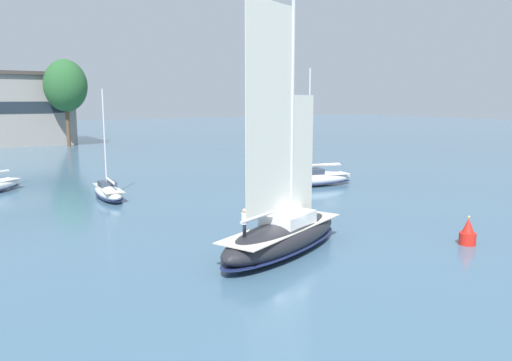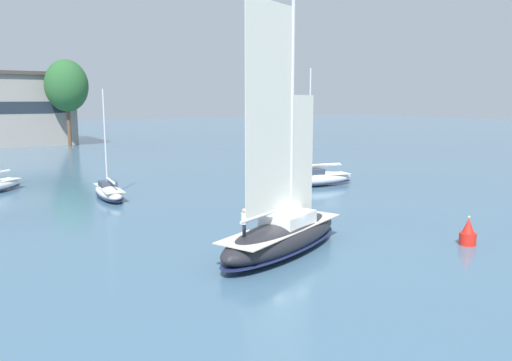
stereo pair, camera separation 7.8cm
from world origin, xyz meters
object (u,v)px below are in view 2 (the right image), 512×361
sailboat_main (283,232)px  channel_buoy (468,233)px  sailboat_moored_mid_channel (109,191)px  tree_shore_left (67,86)px  sailboat_moored_near_marina (314,178)px

sailboat_main → channel_buoy: (10.86, -5.28, -0.48)m
sailboat_moored_mid_channel → tree_shore_left: bearing=80.5°
tree_shore_left → sailboat_moored_mid_channel: 58.12m
sailboat_moored_near_marina → sailboat_moored_mid_channel: sailboat_moored_near_marina is taller
sailboat_main → sailboat_moored_mid_channel: 22.96m
sailboat_moored_mid_channel → channel_buoy: bearing=-62.3°
sailboat_moored_near_marina → sailboat_moored_mid_channel: (-20.66, 5.43, -0.15)m
channel_buoy → tree_shore_left: bearing=93.5°
tree_shore_left → sailboat_moored_near_marina: (11.21, -61.69, -10.96)m
tree_shore_left → sailboat_moored_near_marina: tree_shore_left is taller
sailboat_main → sailboat_moored_mid_channel: (-3.81, 22.64, -0.54)m
sailboat_main → channel_buoy: 12.09m
tree_shore_left → sailboat_main: size_ratio=1.05×
sailboat_moored_near_marina → channel_buoy: size_ratio=6.50×
tree_shore_left → channel_buoy: (5.22, -84.18, -11.05)m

